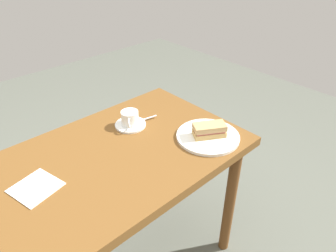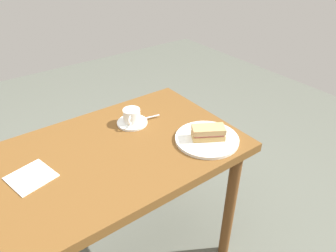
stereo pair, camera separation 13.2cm
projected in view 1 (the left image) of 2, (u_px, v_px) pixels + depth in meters
dining_table at (93, 184)px, 1.26m from camera, size 1.34×0.69×0.78m
sandwich_plate at (208, 136)px, 1.37m from camera, size 0.28×0.28×0.01m
sandwich_front at (209, 130)px, 1.35m from camera, size 0.16×0.13×0.06m
coffee_saucer at (130, 125)px, 1.46m from camera, size 0.15×0.15×0.01m
coffee_cup at (130, 118)px, 1.44m from camera, size 0.09×0.10×0.07m
spoon at (145, 119)px, 1.49m from camera, size 0.10×0.03×0.01m
napkin at (36, 187)px, 1.11m from camera, size 0.18×0.18×0.00m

